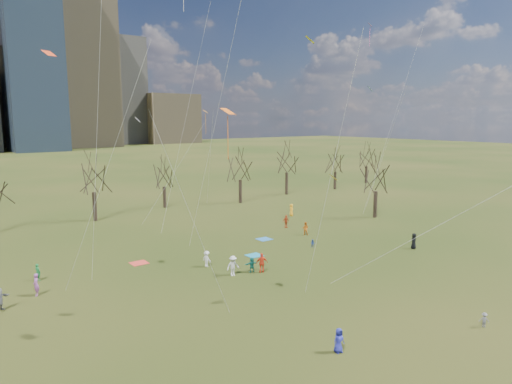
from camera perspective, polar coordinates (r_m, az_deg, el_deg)
ground at (r=37.89m, az=11.26°, el=-12.87°), size 500.00×500.00×0.00m
bare_tree_row at (r=66.38m, az=-13.27°, el=2.01°), size 113.04×29.80×9.50m
blanket_teal at (r=47.93m, az=-0.21°, el=-7.92°), size 1.60×1.50×0.03m
blanket_navy at (r=54.16m, az=1.03°, el=-5.91°), size 1.60×1.50×0.03m
blanket_crimson at (r=46.95m, az=-14.40°, el=-8.59°), size 1.60×1.50×0.03m
person_0 at (r=29.57m, az=10.31°, el=-17.79°), size 0.80×0.57×1.54m
person_3 at (r=35.87m, az=26.63°, el=-14.10°), size 0.71×0.77×1.04m
person_4 at (r=42.59m, az=0.74°, el=-8.85°), size 1.18×0.84×1.85m
person_5 at (r=42.80m, az=-0.53°, el=-9.06°), size 1.37×0.61×1.43m
person_6 at (r=52.99m, az=19.12°, el=-5.81°), size 1.01×0.97×1.74m
person_7 at (r=41.34m, az=-25.80°, el=-10.38°), size 0.57×0.74×1.83m
person_8 at (r=50.99m, az=7.11°, el=-6.41°), size 0.58×0.57×0.94m
person_9 at (r=41.86m, az=-2.90°, el=-9.19°), size 1.28×0.85×1.86m
person_10 at (r=59.74m, az=3.77°, el=-3.68°), size 1.01×0.47×1.68m
person_12 at (r=66.93m, az=4.44°, el=-2.25°), size 0.91×1.03×1.78m
person_13 at (r=44.95m, az=-25.62°, el=-9.02°), size 0.59×0.66×1.53m
person_14 at (r=56.28m, az=6.18°, el=-4.55°), size 0.99×0.99×1.62m
person_15 at (r=44.53m, az=-6.17°, el=-8.29°), size 0.80×1.12×1.56m
kites_airborne at (r=44.86m, az=-0.67°, el=7.94°), size 45.16×46.07×30.67m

